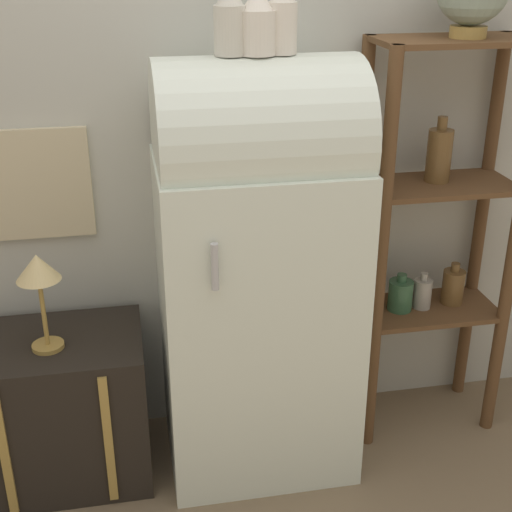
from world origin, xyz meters
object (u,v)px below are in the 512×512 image
refrigerator (257,269)px  vase_center (258,23)px  suitcase_trunk (61,408)px  vase_right (282,17)px  desk_lamp (39,276)px  vase_left (230,20)px

refrigerator → vase_center: (0.00, -0.01, 0.84)m
suitcase_trunk → refrigerator: bearing=-1.1°
refrigerator → suitcase_trunk: (-0.74, 0.01, -0.51)m
vase_right → desk_lamp: size_ratio=0.68×
vase_left → vase_right: vase_right is taller
vase_right → vase_center: bearing=-174.9°
vase_center → vase_left: bearing=176.8°
refrigerator → vase_right: size_ratio=6.42×
refrigerator → vase_left: (-0.09, -0.00, 0.85)m
vase_center → desk_lamp: bearing=-178.1°
suitcase_trunk → vase_right: vase_right is taller
vase_right → suitcase_trunk: bearing=179.0°
suitcase_trunk → vase_right: size_ratio=2.61×
refrigerator → desk_lamp: size_ratio=4.36×
refrigerator → vase_center: size_ratio=7.49×
vase_center → suitcase_trunk: bearing=178.4°
refrigerator → vase_right: bearing=0.4°
refrigerator → vase_left: size_ratio=6.73×
vase_right → refrigerator: bearing=-179.6°
vase_center → desk_lamp: vase_center is taller
vase_right → desk_lamp: 1.15m
vase_left → refrigerator: bearing=1.0°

